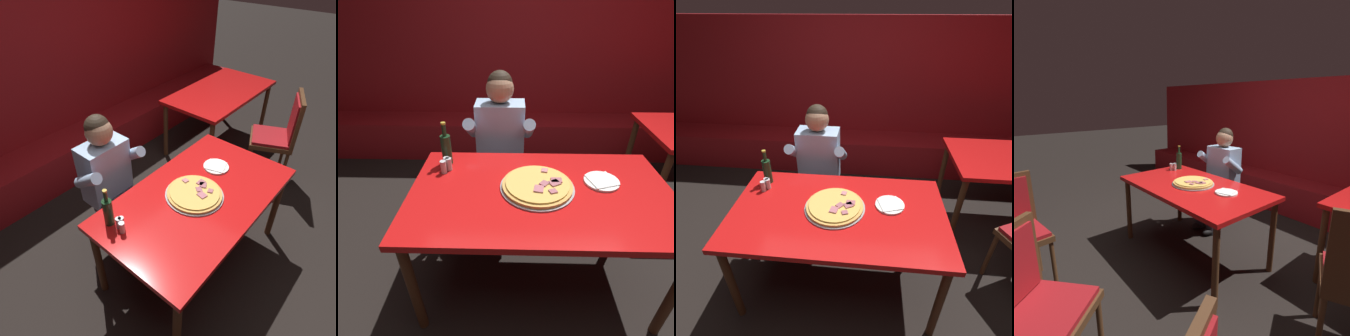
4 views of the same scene
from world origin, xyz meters
TOP-DOWN VIEW (x-y plane):
  - ground_plane at (0.00, 0.00)m, footprint 24.00×24.00m
  - booth_wall_panel at (0.00, 2.18)m, footprint 6.80×0.16m
  - booth_bench at (0.00, 1.86)m, footprint 6.46×0.48m
  - main_dining_table at (0.00, 0.00)m, footprint 1.52×0.87m
  - pizza at (-0.02, 0.02)m, footprint 0.43×0.43m
  - plate_white_paper at (0.37, 0.09)m, footprint 0.21×0.21m
  - beer_bottle at (-0.60, 0.29)m, footprint 0.07×0.07m
  - shaker_parmesan at (-0.58, 0.20)m, footprint 0.04×0.04m
  - shaker_red_pepper_flakes at (-0.59, 0.21)m, footprint 0.04×0.04m
  - shaker_oregano at (-0.60, 0.17)m, footprint 0.04×0.04m
  - diner_seated_blue_shirt at (-0.27, 0.65)m, footprint 0.53×0.53m
  - dining_chair_by_booth at (1.53, 0.00)m, footprint 0.58×0.58m
  - background_dining_table at (1.74, 0.91)m, footprint 1.46×0.79m

SIDE VIEW (x-z plane):
  - ground_plane at x=0.00m, z-range 0.00..0.00m
  - booth_bench at x=0.00m, z-range 0.00..0.46m
  - dining_chair_by_booth at x=1.53m, z-range 0.09..1.12m
  - background_dining_table at x=1.74m, z-range 0.30..1.07m
  - main_dining_table at x=0.00m, z-range 0.31..1.07m
  - diner_seated_blue_shirt at x=-0.27m, z-range 0.07..1.34m
  - plate_white_paper at x=0.37m, z-range 0.77..0.79m
  - pizza at x=-0.02m, z-range 0.76..0.81m
  - shaker_parmesan at x=-0.58m, z-range 0.76..0.85m
  - shaker_red_pepper_flakes at x=-0.59m, z-range 0.76..0.85m
  - shaker_oregano at x=-0.60m, z-range 0.76..0.85m
  - beer_bottle at x=-0.60m, z-range 0.73..1.02m
  - booth_wall_panel at x=0.00m, z-range 0.00..1.90m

